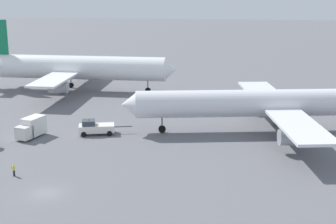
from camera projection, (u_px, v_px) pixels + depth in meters
ground_plane at (46, 193)px, 63.64m from camera, size 600.00×600.00×0.00m
airliner_at_gate_left at (76, 68)px, 121.35m from camera, size 48.74×39.85×17.27m
airliner_being_pushed at (269, 104)px, 88.77m from camera, size 52.01×44.02×14.89m
pushback_tug at (95, 127)px, 87.91m from camera, size 9.51×4.22×2.92m
gse_catering_truck_tall at (31, 128)px, 85.99m from camera, size 4.07×6.29×3.50m
ground_crew_ramp_agent_by_cones at (14, 170)px, 69.03m from camera, size 0.50×0.36×1.73m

